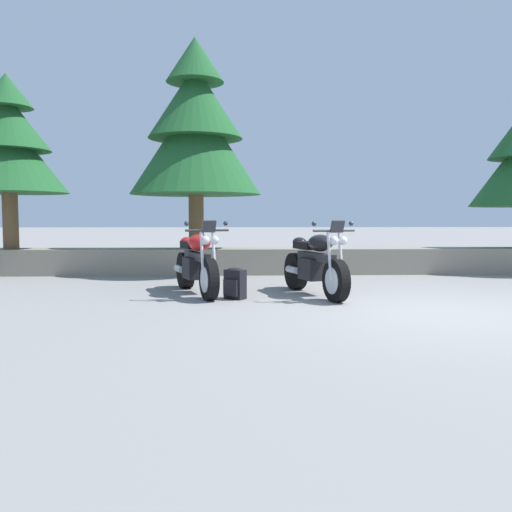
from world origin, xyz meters
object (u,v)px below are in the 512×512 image
object	(u,v)px
motorcycle_red_near_left	(196,264)
motorcycle_black_centre	(315,265)
pine_tree_far_left	(8,143)
pine_tree_mid_left	(195,129)
rider_backpack	(235,283)

from	to	relation	value
motorcycle_red_near_left	motorcycle_black_centre	size ratio (longest dim) A/B	0.99
motorcycle_black_centre	pine_tree_far_left	size ratio (longest dim) A/B	0.55
motorcycle_red_near_left	pine_tree_mid_left	bearing A→B (deg)	94.33
motorcycle_red_near_left	motorcycle_black_centre	distance (m)	1.88
rider_backpack	motorcycle_black_centre	bearing A→B (deg)	14.21
rider_backpack	pine_tree_mid_left	size ratio (longest dim) A/B	0.10
motorcycle_black_centre	pine_tree_far_left	xyz separation A→B (m)	(-6.03, 3.21, 2.29)
pine_tree_far_left	pine_tree_mid_left	size ratio (longest dim) A/B	0.82
motorcycle_red_near_left	pine_tree_mid_left	xyz separation A→B (m)	(-0.24, 3.13, 2.64)
pine_tree_far_left	motorcycle_red_near_left	bearing A→B (deg)	-35.70
motorcycle_black_centre	rider_backpack	xyz separation A→B (m)	(-1.25, -0.32, -0.24)
pine_tree_far_left	pine_tree_mid_left	world-z (taller)	pine_tree_mid_left
rider_backpack	pine_tree_far_left	size ratio (longest dim) A/B	0.13
motorcycle_black_centre	pine_tree_far_left	bearing A→B (deg)	151.94
pine_tree_far_left	pine_tree_mid_left	xyz separation A→B (m)	(3.93, 0.14, 0.34)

